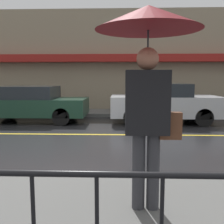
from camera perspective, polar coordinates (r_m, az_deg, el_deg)
name	(u,v)px	position (r m, az deg, el deg)	size (l,w,h in m)	color
ground_plane	(87,135)	(7.78, -5.39, -4.90)	(80.00, 80.00, 0.00)	#262628
sidewalk_far	(100,113)	(12.12, -2.65, -0.13)	(28.00, 1.88, 0.15)	#60605E
lane_marking	(87,134)	(7.78, -5.39, -4.87)	(25.20, 0.12, 0.01)	gold
building_storefront	(101,61)	(13.11, -2.32, 10.99)	(28.00, 0.85, 4.95)	gray
pedestrian	(148,50)	(2.92, 7.90, 13.21)	(1.14, 1.14, 2.26)	#333338
car_dark_green	(31,103)	(10.40, -17.14, 1.78)	(4.11, 1.76, 1.36)	#193828
car_silver	(163,103)	(9.93, 11.11, 2.01)	(3.93, 1.86, 1.46)	#B2B5BA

